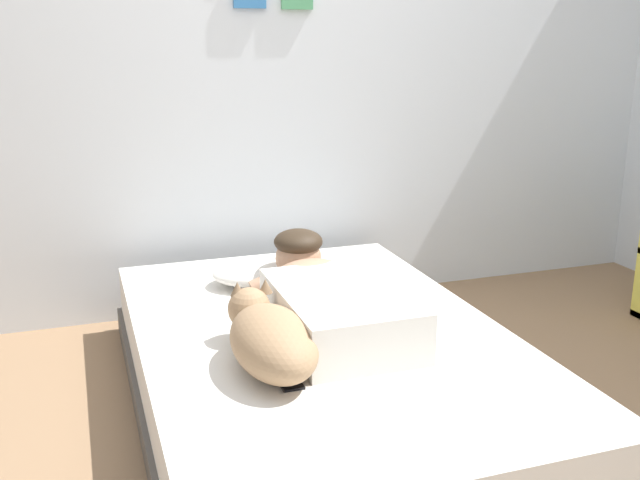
{
  "coord_description": "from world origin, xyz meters",
  "views": [
    {
      "loc": [
        -0.95,
        -1.99,
        1.35
      ],
      "look_at": [
        -0.06,
        0.65,
        0.57
      ],
      "focal_mm": 41.1,
      "sensor_mm": 36.0,
      "label": 1
    }
  ],
  "objects_px": {
    "cell_phone": "(288,380)",
    "coffee_cup": "(322,279)",
    "dog": "(270,337)",
    "person_lying": "(327,297)",
    "bed": "(321,370)",
    "pillow": "(272,270)"
  },
  "relations": [
    {
      "from": "dog",
      "to": "person_lying",
      "type": "bearing_deg",
      "value": 44.28
    },
    {
      "from": "person_lying",
      "to": "coffee_cup",
      "type": "bearing_deg",
      "value": 73.86
    },
    {
      "from": "person_lying",
      "to": "coffee_cup",
      "type": "relative_size",
      "value": 7.36
    },
    {
      "from": "bed",
      "to": "coffee_cup",
      "type": "xyz_separation_m",
      "value": [
        0.15,
        0.44,
        0.2
      ]
    },
    {
      "from": "coffee_cup",
      "to": "dog",
      "type": "bearing_deg",
      "value": -121.15
    },
    {
      "from": "cell_phone",
      "to": "bed",
      "type": "bearing_deg",
      "value": 57.03
    },
    {
      "from": "pillow",
      "to": "coffee_cup",
      "type": "xyz_separation_m",
      "value": [
        0.18,
        -0.13,
        -0.02
      ]
    },
    {
      "from": "pillow",
      "to": "cell_phone",
      "type": "xyz_separation_m",
      "value": [
        -0.2,
        -0.92,
        -0.05
      ]
    },
    {
      "from": "cell_phone",
      "to": "coffee_cup",
      "type": "bearing_deg",
      "value": 64.2
    },
    {
      "from": "pillow",
      "to": "person_lying",
      "type": "height_order",
      "value": "person_lying"
    },
    {
      "from": "person_lying",
      "to": "coffee_cup",
      "type": "height_order",
      "value": "person_lying"
    },
    {
      "from": "pillow",
      "to": "person_lying",
      "type": "bearing_deg",
      "value": -82.36
    },
    {
      "from": "dog",
      "to": "cell_phone",
      "type": "bearing_deg",
      "value": -77.47
    },
    {
      "from": "dog",
      "to": "coffee_cup",
      "type": "relative_size",
      "value": 4.6
    },
    {
      "from": "bed",
      "to": "cell_phone",
      "type": "height_order",
      "value": "cell_phone"
    },
    {
      "from": "dog",
      "to": "coffee_cup",
      "type": "xyz_separation_m",
      "value": [
        0.41,
        0.67,
        -0.07
      ]
    },
    {
      "from": "person_lying",
      "to": "cell_phone",
      "type": "relative_size",
      "value": 6.57
    },
    {
      "from": "dog",
      "to": "bed",
      "type": "bearing_deg",
      "value": 42.9
    },
    {
      "from": "bed",
      "to": "person_lying",
      "type": "relative_size",
      "value": 2.23
    },
    {
      "from": "dog",
      "to": "coffee_cup",
      "type": "distance_m",
      "value": 0.79
    },
    {
      "from": "cell_phone",
      "to": "pillow",
      "type": "bearing_deg",
      "value": 77.72
    },
    {
      "from": "coffee_cup",
      "to": "person_lying",
      "type": "bearing_deg",
      "value": -106.14
    }
  ]
}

